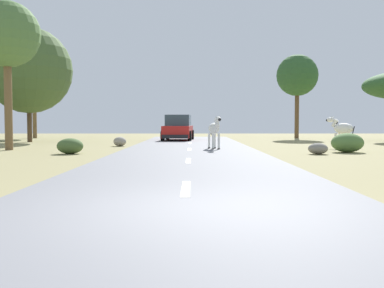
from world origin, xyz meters
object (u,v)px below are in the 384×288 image
Objects in this scene: zebra_0 at (215,129)px; tree_5 at (34,77)px; zebra_2 at (342,129)px; rock_1 at (318,149)px; rock_0 at (120,142)px; tree_2 at (29,70)px; tree_0 at (7,35)px; tree_6 at (297,76)px; bush_1 at (348,143)px; bush_0 at (70,146)px; car_0 at (178,128)px.

zebra_0 is 0.23× the size of tree_5.
rock_1 is at bearing -153.85° from zebra_2.
rock_0 is (-11.20, 1.91, -0.70)m from zebra_2.
tree_2 is (-17.86, 7.03, 3.67)m from zebra_2.
zebra_0 is 1.02× the size of zebra_2.
tree_2 reaches higher than tree_0.
tree_5 is 21.06m from tree_6.
zebra_2 is (6.32, 1.41, -0.02)m from zebra_0.
bush_1 is 1.74× the size of rock_1.
tree_2 reaches higher than bush_1.
tree_6 reaches higher than zebra_0.
tree_0 is 6.51m from bush_0.
tree_2 reaches higher than zebra_2.
rock_0 is at bearing 135.92° from zebra_2.
tree_5 is at bearing 105.34° from tree_0.
tree_0 is at bearing 168.58° from rock_1.
zebra_2 is at bearing 17.70° from bush_0.
bush_1 is at bearing 4.57° from bush_0.
tree_5 is 25.77m from rock_1.
tree_0 is 16.04m from tree_5.
tree_2 is at bearing 15.47° from car_0.
tree_0 is at bearing 144.28° from bush_0.
car_0 is at bearing 73.01° from bush_0.
bush_1 reaches higher than rock_1.
tree_6 is 17.77m from bush_1.
tree_6 is at bearing 0.05° from tree_5.
tree_6 is at bearing 20.39° from tree_2.
bush_0 is at bearing -100.37° from rock_0.
car_0 is at bearing -91.77° from zebra_0.
zebra_2 is 11.38m from rock_0.
car_0 is at bearing 114.45° from rock_1.
tree_0 is 8.72m from tree_2.
tree_2 is (-11.53, 8.44, 3.64)m from zebra_0.
car_0 is 14.46m from rock_1.
bush_1 is at bearing 125.72° from car_0.
tree_2 is 7.02× the size of bush_0.
tree_0 is (-15.75, -1.41, 4.26)m from zebra_2.
bush_0 is at bearing 178.81° from rock_1.
tree_0 is 0.92× the size of tree_2.
bush_0 is 9.94m from rock_1.
tree_5 reaches higher than bush_1.
zebra_0 reaches higher than rock_0.
tree_6 is at bearing 42.63° from tree_0.
car_0 reaches higher than bush_1.
rock_0 is at bearing 145.77° from rock_1.
car_0 is 7.71m from rock_0.
tree_6 is at bearing -128.08° from zebra_0.
tree_2 reaches higher than tree_6.
zebra_2 is 14.68m from tree_6.
bush_1 is 11.53m from rock_0.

